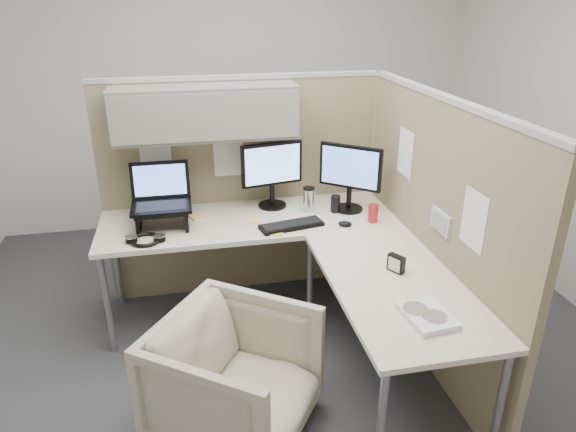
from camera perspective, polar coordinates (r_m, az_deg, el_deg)
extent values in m
plane|color=#323337|center=(3.42, -0.82, -15.00)|extent=(4.50, 4.50, 0.00)
cube|color=#8F825D|center=(3.80, -4.96, 2.88)|extent=(2.00, 0.05, 1.60)
cube|color=#A8A399|center=(3.59, -5.42, 15.14)|extent=(2.00, 0.06, 0.03)
cube|color=slate|center=(3.46, -9.19, 11.35)|extent=(1.20, 0.34, 0.34)
cube|color=gray|center=(3.29, -9.02, 10.74)|extent=(1.18, 0.01, 0.30)
plane|color=white|center=(3.65, -14.56, 7.14)|extent=(0.26, 0.00, 0.26)
plane|color=white|center=(3.67, -6.61, 6.71)|extent=(0.26, 0.00, 0.26)
cube|color=#8F825D|center=(3.18, 15.58, -2.12)|extent=(0.05, 2.00, 1.60)
cube|color=#A8A399|center=(2.94, 17.31, 12.39)|extent=(0.06, 2.00, 0.03)
cube|color=#A8A399|center=(4.03, 9.34, 3.86)|extent=(0.06, 0.06, 1.60)
cube|color=silver|center=(2.99, 16.68, -0.60)|extent=(0.02, 0.20, 0.12)
cube|color=gray|center=(2.98, 16.45, -0.62)|extent=(0.00, 0.16, 0.09)
plane|color=white|center=(3.37, 12.90, 6.87)|extent=(0.00, 0.26, 0.26)
plane|color=white|center=(2.70, 19.93, -0.41)|extent=(0.00, 0.26, 0.26)
cube|color=beige|center=(3.49, -4.17, -0.46)|extent=(2.00, 0.68, 0.03)
cube|color=beige|center=(2.80, 11.86, -7.41)|extent=(0.68, 1.30, 0.03)
cube|color=white|center=(3.19, -3.34, -2.86)|extent=(2.00, 0.02, 0.03)
cylinder|color=gray|center=(3.43, -19.42, -9.25)|extent=(0.04, 0.04, 0.70)
cylinder|color=gray|center=(3.93, -18.51, -4.76)|extent=(0.04, 0.04, 0.70)
cylinder|color=gray|center=(2.49, 10.26, -22.45)|extent=(0.04, 0.04, 0.70)
cylinder|color=gray|center=(2.72, 22.38, -19.41)|extent=(0.04, 0.04, 0.70)
cylinder|color=gray|center=(3.47, 2.45, -7.40)|extent=(0.04, 0.04, 0.70)
imported|color=#B4A88F|center=(2.72, -5.87, -17.00)|extent=(0.96, 0.97, 0.73)
cylinder|color=black|center=(3.67, -1.75, 1.21)|extent=(0.20, 0.20, 0.02)
cylinder|color=black|center=(3.64, -1.77, 2.42)|extent=(0.04, 0.04, 0.15)
cube|color=black|center=(3.57, -1.81, 5.80)|extent=(0.44, 0.12, 0.30)
cube|color=#8EBEF6|center=(3.55, -1.69, 5.71)|extent=(0.39, 0.08, 0.26)
cylinder|color=black|center=(3.64, 6.72, 0.83)|extent=(0.20, 0.20, 0.02)
cylinder|color=black|center=(3.61, 6.78, 2.05)|extent=(0.04, 0.04, 0.15)
cube|color=black|center=(3.53, 6.95, 5.45)|extent=(0.36, 0.31, 0.30)
cube|color=#568CEC|center=(3.52, 6.84, 5.36)|extent=(0.31, 0.26, 0.26)
cube|color=black|center=(3.39, -13.85, 0.71)|extent=(0.33, 0.27, 0.02)
cube|color=black|center=(3.43, -16.26, -0.40)|extent=(0.02, 0.25, 0.13)
cube|color=black|center=(3.41, -11.24, 0.01)|extent=(0.02, 0.25, 0.13)
cube|color=black|center=(3.39, -13.88, 1.00)|extent=(0.38, 0.27, 0.02)
cube|color=black|center=(3.49, -14.03, 3.95)|extent=(0.38, 0.06, 0.24)
cube|color=#598CF2|center=(3.48, -14.03, 3.88)|extent=(0.33, 0.04, 0.20)
cube|color=black|center=(3.34, 0.38, -1.05)|extent=(0.44, 0.22, 0.02)
ellipsoid|color=black|center=(3.38, 6.35, -0.86)|extent=(0.10, 0.08, 0.03)
cylinder|color=silver|center=(3.57, 2.33, 1.78)|extent=(0.08, 0.08, 0.16)
cylinder|color=black|center=(3.54, 2.35, 3.08)|extent=(0.08, 0.08, 0.01)
cylinder|color=#B21E1E|center=(3.45, 9.44, 0.31)|extent=(0.07, 0.07, 0.12)
cylinder|color=black|center=(3.57, 5.29, 1.37)|extent=(0.07, 0.07, 0.12)
cube|color=yellow|center=(3.43, -3.63, -0.59)|extent=(0.10, 0.10, 0.01)
cube|color=yellow|center=(3.25, -1.24, -1.92)|extent=(0.09, 0.09, 0.01)
cube|color=yellow|center=(3.54, -10.13, -0.12)|extent=(0.11, 0.11, 0.01)
torus|color=black|center=(3.26, -15.54, -2.55)|extent=(0.21, 0.21, 0.02)
cylinder|color=black|center=(3.28, -17.01, -2.49)|extent=(0.07, 0.07, 0.03)
cylinder|color=black|center=(3.25, -14.09, -2.40)|extent=(0.07, 0.07, 0.03)
cube|color=white|center=(2.52, 15.26, -10.70)|extent=(0.23, 0.27, 0.03)
cylinder|color=silver|center=(2.50, 16.02, -10.68)|extent=(0.12, 0.12, 0.00)
cylinder|color=silver|center=(2.53, 13.98, -9.90)|extent=(0.12, 0.12, 0.00)
cube|color=black|center=(2.86, 11.93, -5.19)|extent=(0.08, 0.10, 0.10)
cube|color=white|center=(2.85, 11.71, -5.31)|extent=(0.04, 0.07, 0.08)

